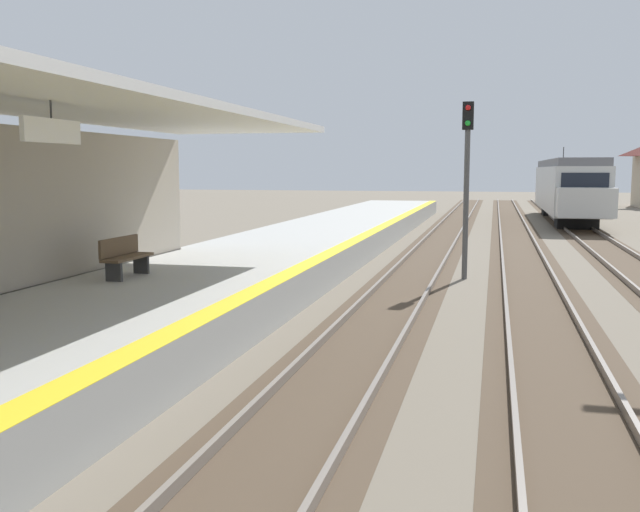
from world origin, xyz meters
name	(u,v)px	position (x,y,z in m)	size (l,w,h in m)	color
station_platform	(177,297)	(-2.50, 16.00, 0.45)	(5.00, 80.00, 0.91)	#A8A8A3
track_pair_nearest_platform	(399,293)	(1.90, 20.00, 0.05)	(2.34, 120.00, 0.16)	#4C3D2D
track_pair_middle	(535,299)	(5.30, 20.00, 0.05)	(2.34, 120.00, 0.16)	#4C3D2D
approaching_train	(568,187)	(8.70, 49.09, 2.18)	(2.93, 19.60, 4.76)	silver
rail_signal_post	(467,171)	(3.43, 23.21, 3.19)	(0.32, 0.34, 5.20)	#4C4C4C
platform_bench	(125,256)	(-3.58, 15.74, 1.37)	(0.45, 1.60, 0.88)	brown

